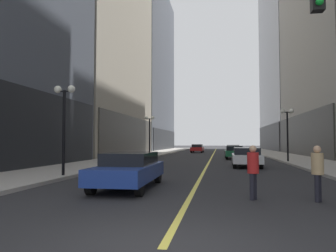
{
  "coord_description": "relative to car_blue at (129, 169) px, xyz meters",
  "views": [
    {
      "loc": [
        0.94,
        -5.03,
        1.74
      ],
      "look_at": [
        -4.98,
        30.5,
        3.54
      ],
      "focal_mm": 33.42,
      "sensor_mm": 36.0,
      "label": 1
    }
  ],
  "objects": [
    {
      "name": "ground_plane",
      "position": [
        2.44,
        28.61,
        -0.72
      ],
      "size": [
        200.0,
        200.0,
        0.0
      ],
      "primitive_type": "plane",
      "color": "#262628"
    },
    {
      "name": "sidewalk_right",
      "position": [
        10.69,
        28.61,
        -0.65
      ],
      "size": [
        4.5,
        78.0,
        0.15
      ],
      "primitive_type": "cube",
      "color": "#9E9991",
      "rests_on": "ground"
    },
    {
      "name": "car_white",
      "position": [
        5.16,
        10.74,
        -0.0
      ],
      "size": [
        1.98,
        4.39,
        1.32
      ],
      "color": "silver",
      "rests_on": "ground"
    },
    {
      "name": "car_blue",
      "position": [
        0.0,
        0.0,
        0.0
      ],
      "size": [
        1.93,
        4.72,
        1.32
      ],
      "color": "navy",
      "rests_on": "ground"
    },
    {
      "name": "car_green",
      "position": [
        4.75,
        20.98,
        -0.0
      ],
      "size": [
        1.79,
        4.7,
        1.32
      ],
      "color": "#196038",
      "rests_on": "ground"
    },
    {
      "name": "pedestrian_in_tan_trench",
      "position": [
        6.16,
        -1.74,
        0.22
      ],
      "size": [
        0.47,
        0.47,
        1.62
      ],
      "color": "black",
      "rests_on": "ground"
    },
    {
      "name": "street_lamp_right_mid",
      "position": [
        8.84,
        15.4,
        2.54
      ],
      "size": [
        1.06,
        0.36,
        4.43
      ],
      "color": "black",
      "rests_on": "ground"
    },
    {
      "name": "sidewalk_left",
      "position": [
        -5.81,
        28.61,
        -0.65
      ],
      "size": [
        4.5,
        78.0,
        0.15
      ],
      "primitive_type": "cube",
      "color": "#9E9991",
      "rests_on": "ground"
    },
    {
      "name": "street_lamp_left_far",
      "position": [
        -3.96,
        20.77,
        2.54
      ],
      "size": [
        1.06,
        0.36,
        4.43
      ],
      "color": "black",
      "rests_on": "ground"
    },
    {
      "name": "car_black",
      "position": [
        5.03,
        29.22,
        -0.0
      ],
      "size": [
        1.95,
        4.84,
        1.32
      ],
      "color": "black",
      "rests_on": "ground"
    },
    {
      "name": "lane_centre_stripe",
      "position": [
        2.44,
        28.61,
        -0.72
      ],
      "size": [
        0.16,
        70.0,
        0.01
      ],
      "primitive_type": "cube",
      "color": "#E5D64C",
      "rests_on": "ground"
    },
    {
      "name": "building_left_far",
      "position": [
        -14.32,
        53.61,
        16.67
      ],
      "size": [
        12.72,
        26.0,
        34.92
      ],
      "color": "slate",
      "rests_on": "ground"
    },
    {
      "name": "pedestrian_in_red_jacket",
      "position": [
        4.35,
        -1.72,
        0.22
      ],
      "size": [
        0.47,
        0.47,
        1.62
      ],
      "color": "black",
      "rests_on": "ground"
    },
    {
      "name": "building_right_far",
      "position": [
        19.63,
        53.61,
        20.94
      ],
      "size": [
        13.58,
        26.0,
        43.49
      ],
      "color": "gray",
      "rests_on": "ground"
    },
    {
      "name": "car_red",
      "position": [
        -0.17,
        38.27,
        -0.0
      ],
      "size": [
        1.93,
        4.32,
        1.32
      ],
      "color": "#B21919",
      "rests_on": "ground"
    },
    {
      "name": "street_lamp_left_near",
      "position": [
        -3.96,
        2.42,
        2.54
      ],
      "size": [
        1.06,
        0.36,
        4.43
      ],
      "color": "black",
      "rests_on": "ground"
    }
  ]
}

